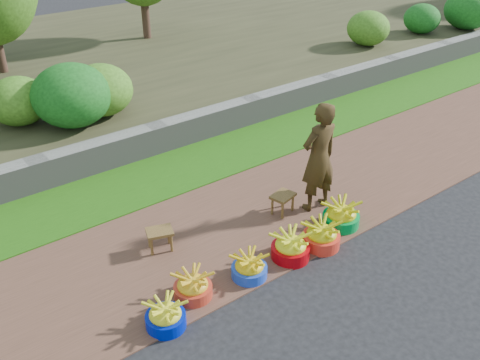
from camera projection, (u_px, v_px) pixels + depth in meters
ground_plane at (308, 262)px, 7.26m from camera, size 120.00×120.00×0.00m
dirt_shoulder at (252, 220)px, 8.12m from camera, size 80.00×2.50×0.02m
grass_verge at (182, 168)px, 9.49m from camera, size 80.00×1.50×0.04m
retaining_wall at (157, 138)px, 9.95m from camera, size 80.00×0.35×0.55m
earth_bank at (60, 71)px, 13.33m from camera, size 80.00×10.00×0.50m
basin_a at (165, 316)px, 6.17m from camera, size 0.47×0.47×0.35m
basin_b at (193, 287)px, 6.59m from camera, size 0.49×0.49×0.36m
basin_c at (249, 267)px, 6.92m from camera, size 0.47×0.47×0.35m
basin_d at (291, 247)px, 7.26m from camera, size 0.53×0.53×0.40m
basin_e at (321, 236)px, 7.48m from camera, size 0.53×0.53×0.40m
basin_f at (341, 216)px, 7.90m from camera, size 0.55×0.55×0.41m
stool_left at (160, 234)px, 7.35m from camera, size 0.43×0.38×0.32m
stool_right at (283, 198)px, 8.15m from camera, size 0.42×0.35×0.32m
vendor_woman at (319, 158)px, 7.97m from camera, size 0.66×0.45×1.75m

